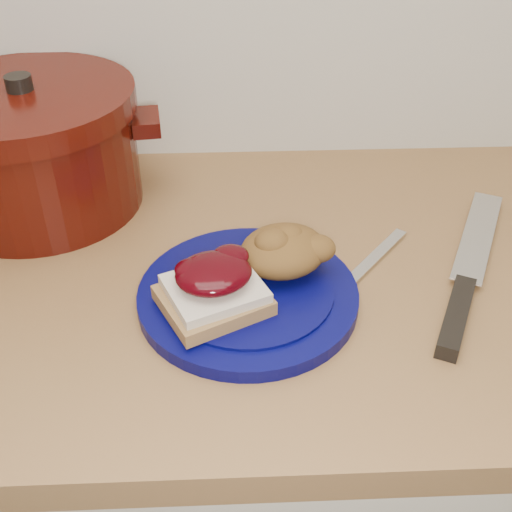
{
  "coord_description": "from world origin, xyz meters",
  "views": [
    {
      "loc": [
        0.01,
        0.87,
        1.38
      ],
      "look_at": [
        0.04,
        1.45,
        0.95
      ],
      "focal_mm": 45.0,
      "sensor_mm": 36.0,
      "label": 1
    }
  ],
  "objects_px": {
    "chef_knife": "(463,292)",
    "dutch_oven": "(34,148)",
    "butter_knife": "(366,266)",
    "plate": "(248,296)"
  },
  "relations": [
    {
      "from": "chef_knife",
      "to": "plate",
      "type": "bearing_deg",
      "value": 114.63
    },
    {
      "from": "dutch_oven",
      "to": "butter_knife",
      "type": "bearing_deg",
      "value": -22.1
    },
    {
      "from": "plate",
      "to": "butter_knife",
      "type": "relative_size",
      "value": 1.33
    },
    {
      "from": "chef_knife",
      "to": "butter_knife",
      "type": "height_order",
      "value": "chef_knife"
    },
    {
      "from": "plate",
      "to": "dutch_oven",
      "type": "xyz_separation_m",
      "value": [
        -0.28,
        0.23,
        0.08
      ]
    },
    {
      "from": "chef_knife",
      "to": "dutch_oven",
      "type": "distance_m",
      "value": 0.58
    },
    {
      "from": "butter_knife",
      "to": "dutch_oven",
      "type": "relative_size",
      "value": 0.55
    },
    {
      "from": "chef_knife",
      "to": "dutch_oven",
      "type": "relative_size",
      "value": 0.92
    },
    {
      "from": "plate",
      "to": "chef_knife",
      "type": "relative_size",
      "value": 0.79
    },
    {
      "from": "dutch_oven",
      "to": "chef_knife",
      "type": "bearing_deg",
      "value": -23.93
    }
  ]
}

